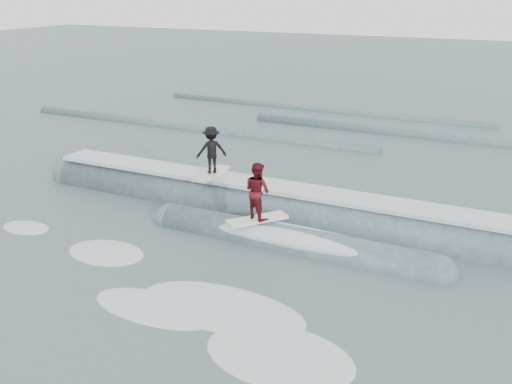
% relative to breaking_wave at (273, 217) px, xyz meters
% --- Properties ---
extents(ground, '(160.00, 160.00, 0.00)m').
position_rel_breaking_wave_xyz_m(ground, '(-0.40, -4.12, -0.05)').
color(ground, '#374D51').
rests_on(ground, ground).
extents(breaking_wave, '(19.97, 3.80, 2.03)m').
position_rel_breaking_wave_xyz_m(breaking_wave, '(0.00, 0.00, 0.00)').
color(breaking_wave, '#324B55').
rests_on(breaking_wave, ground).
extents(surfer_black, '(1.27, 2.01, 1.83)m').
position_rel_breaking_wave_xyz_m(surfer_black, '(-2.70, 0.49, 1.93)').
color(surfer_black, silver).
rests_on(surfer_black, ground).
extents(surfer_red, '(1.68, 1.90, 1.95)m').
position_rel_breaking_wave_xyz_m(surfer_red, '(0.23, -1.71, 1.51)').
color(surfer_red, silver).
rests_on(surfer_red, ground).
extents(whitewater, '(12.95, 4.34, 0.10)m').
position_rel_breaking_wave_xyz_m(whitewater, '(-0.10, -5.99, -0.05)').
color(whitewater, silver).
rests_on(whitewater, ground).
extents(far_swells, '(35.55, 8.65, 0.80)m').
position_rel_breaking_wave_xyz_m(far_swells, '(-2.73, 13.53, -0.05)').
color(far_swells, '#324B55').
rests_on(far_swells, ground).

